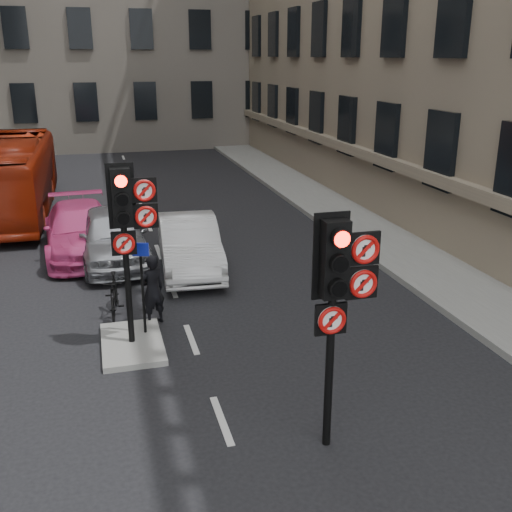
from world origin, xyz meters
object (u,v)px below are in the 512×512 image
bus_red (14,177)px  motorcyclist (152,290)px  info_sign (142,275)px  car_pink (80,230)px  motorcycle (114,295)px  car_white (189,244)px  signal_near (339,284)px  signal_far (128,216)px  car_silver (113,236)px

bus_red → motorcyclist: (3.84, -11.03, -0.58)m
info_sign → car_pink: bearing=118.7°
motorcycle → motorcyclist: 1.12m
car_white → bus_red: (-5.17, 7.76, 0.64)m
signal_near → signal_far: signal_far is taller
car_white → motorcycle: car_white is taller
car_white → bus_red: bearing=127.5°
signal_near → signal_far: size_ratio=1.00×
motorcyclist → signal_near: bearing=88.9°
car_pink → bus_red: bus_red is taller
car_white → motorcycle: size_ratio=2.82×
signal_far → motorcycle: (-0.34, 1.72, -2.24)m
bus_red → motorcyclist: 11.70m
signal_far → car_white: signal_far is taller
car_white → motorcyclist: 3.54m
motorcycle → info_sign: 1.76m
car_white → motorcyclist: motorcyclist is taller
car_white → car_silver: bearing=153.0°
signal_far → bus_red: signal_far is taller
car_pink → info_sign: size_ratio=2.52×
car_pink → motorcyclist: size_ratio=3.13×
car_white → motorcycle: (-2.12, -2.56, -0.25)m
bus_red → motorcyclist: bearing=-70.1°
signal_near → motorcycle: (-2.94, 5.72, -2.12)m
signal_near → info_sign: 5.09m
car_silver → info_sign: size_ratio=2.32×
bus_red → info_sign: size_ratio=5.01×
car_white → motorcyclist: size_ratio=2.77×
info_sign → bus_red: bearing=123.9°
car_pink → info_sign: bearing=-81.1°
bus_red → car_pink: bearing=-66.7°
signal_far → bus_red: size_ratio=0.37×
signal_near → car_pink: (-3.68, 10.50, -1.87)m
signal_far → bus_red: 12.58m
info_sign → car_white: bearing=85.2°
motorcycle → motorcyclist: (0.80, -0.72, 0.32)m
signal_far → info_sign: size_ratio=1.83×
motorcycle → bus_red: bearing=112.2°
car_white → info_sign: 4.30m
car_pink → motorcycle: (0.74, -4.77, -0.25)m
car_white → car_pink: bearing=146.1°
bus_red → motorcyclist: size_ratio=6.23×
bus_red → signal_far: bearing=-73.6°
signal_far → motorcycle: bearing=101.2°
signal_near → info_sign: (-2.39, 4.33, -1.20)m
signal_near → motorcyclist: (-2.14, 5.01, -1.80)m
signal_far → motorcycle: 2.85m
car_silver → motorcycle: size_ratio=2.93×
signal_near → car_white: bearing=95.7°
car_white → signal_far: bearing=-108.7°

